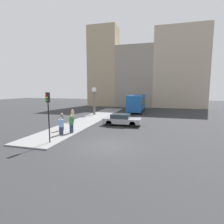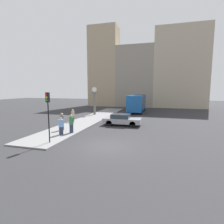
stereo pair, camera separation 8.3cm
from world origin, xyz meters
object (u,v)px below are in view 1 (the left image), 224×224
at_px(traffic_light_near, 48,107).
at_px(pedestrian_blue_stripe, 61,126).
at_px(pedestrian_tan_coat, 73,116).
at_px(sedan_car, 122,119).
at_px(pedestrian_green_hoodie, 71,124).
at_px(street_clock, 94,101).
at_px(pedestrian_grey_jacket, 62,121).
at_px(bus_distant, 137,102).

distance_m(traffic_light_near, pedestrian_blue_stripe, 3.15).
bearing_deg(pedestrian_blue_stripe, pedestrian_tan_coat, 108.58).
relative_size(sedan_car, pedestrian_green_hoodie, 2.50).
xyz_separation_m(street_clock, pedestrian_blue_stripe, (1.70, -12.92, -1.38)).
height_order(pedestrian_green_hoodie, pedestrian_blue_stripe, pedestrian_green_hoodie).
xyz_separation_m(traffic_light_near, pedestrian_green_hoodie, (0.17, 3.21, -1.92)).
distance_m(pedestrian_green_hoodie, pedestrian_grey_jacket, 1.68).
bearing_deg(traffic_light_near, pedestrian_green_hoodie, 87.04).
bearing_deg(pedestrian_grey_jacket, bus_distant, 72.81).
height_order(sedan_car, pedestrian_blue_stripe, pedestrian_blue_stripe).
relative_size(pedestrian_tan_coat, pedestrian_grey_jacket, 0.91).
bearing_deg(sedan_car, pedestrian_tan_coat, 179.37).
distance_m(traffic_light_near, pedestrian_green_hoodie, 3.75).
relative_size(street_clock, pedestrian_tan_coat, 2.83).
distance_m(sedan_car, pedestrian_grey_jacket, 6.85).
height_order(traffic_light_near, pedestrian_grey_jacket, traffic_light_near).
height_order(bus_distant, pedestrian_blue_stripe, bus_distant).
bearing_deg(bus_distant, pedestrian_green_hoodie, -102.09).
distance_m(bus_distant, street_clock, 8.62).
relative_size(sedan_car, pedestrian_blue_stripe, 2.75).
bearing_deg(traffic_light_near, bus_distant, 79.26).
height_order(street_clock, pedestrian_tan_coat, street_clock).
height_order(sedan_car, pedestrian_tan_coat, pedestrian_tan_coat).
height_order(bus_distant, pedestrian_green_hoodie, bus_distant).
relative_size(bus_distant, street_clock, 1.86).
bearing_deg(traffic_light_near, sedan_car, 64.68).
relative_size(bus_distant, pedestrian_green_hoodie, 4.77).
bearing_deg(pedestrian_blue_stripe, pedestrian_green_hoodie, 54.03).
bearing_deg(pedestrian_green_hoodie, traffic_light_near, -92.96).
height_order(street_clock, pedestrian_grey_jacket, street_clock).
distance_m(pedestrian_tan_coat, pedestrian_blue_stripe, 6.40).
bearing_deg(pedestrian_grey_jacket, pedestrian_blue_stripe, -61.73).
relative_size(bus_distant, pedestrian_blue_stripe, 5.26).
bearing_deg(pedestrian_blue_stripe, sedan_car, 53.73).
relative_size(pedestrian_green_hoodie, pedestrian_tan_coat, 1.10).
xyz_separation_m(street_clock, pedestrian_green_hoodie, (2.31, -12.09, -1.29)).
bearing_deg(bus_distant, sedan_car, -90.33).
xyz_separation_m(sedan_car, street_clock, (-6.10, 6.92, 1.57)).
bearing_deg(pedestrian_blue_stripe, bus_distant, 76.69).
bearing_deg(sedan_car, pedestrian_green_hoodie, -126.32).
height_order(sedan_car, pedestrian_green_hoodie, pedestrian_green_hoodie).
distance_m(street_clock, pedestrian_blue_stripe, 13.10).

